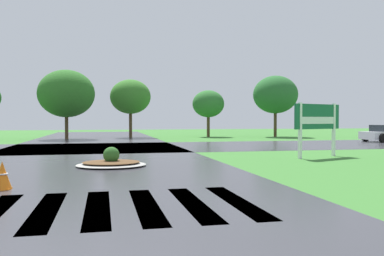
{
  "coord_description": "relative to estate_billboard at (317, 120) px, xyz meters",
  "views": [
    {
      "loc": [
        0.56,
        -3.41,
        1.64
      ],
      "look_at": [
        4.08,
        12.52,
        1.28
      ],
      "focal_mm": 37.71,
      "sensor_mm": 36.0,
      "label": 1
    }
  ],
  "objects": [
    {
      "name": "asphalt_roadway",
      "position": [
        -9.55,
        -2.31,
        -1.61
      ],
      "size": [
        9.9,
        80.0,
        0.01
      ],
      "primitive_type": "cube",
      "color": "#35353A",
      "rests_on": "ground"
    },
    {
      "name": "asphalt_cross_road",
      "position": [
        -9.55,
        8.01,
        -1.61
      ],
      "size": [
        90.0,
        8.91,
        0.01
      ],
      "primitive_type": "cube",
      "color": "#35353A",
      "rests_on": "ground"
    },
    {
      "name": "crosswalk_stripes",
      "position": [
        -9.55,
        -8.11,
        -1.61
      ],
      "size": [
        6.75,
        3.35,
        0.01
      ],
      "color": "white",
      "rests_on": "ground"
    },
    {
      "name": "estate_billboard",
      "position": [
        0.0,
        0.0,
        0.0
      ],
      "size": [
        2.64,
        1.09,
        2.33
      ],
      "rotation": [
        0.0,
        0.0,
        3.51
      ],
      "color": "white",
      "rests_on": "ground"
    },
    {
      "name": "median_island",
      "position": [
        -8.72,
        -1.52,
        -1.48
      ],
      "size": [
        2.4,
        2.13,
        0.68
      ],
      "color": "#9E9B93",
      "rests_on": "ground"
    },
    {
      "name": "traffic_cone",
      "position": [
        -11.29,
        -5.65,
        -1.3
      ],
      "size": [
        0.42,
        0.42,
        0.66
      ],
      "color": "orange",
      "rests_on": "ground"
    },
    {
      "name": "background_treeline",
      "position": [
        -9.2,
        19.79,
        2.13
      ],
      "size": [
        35.56,
        6.79,
        5.8
      ],
      "color": "#4C3823",
      "rests_on": "ground"
    }
  ]
}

